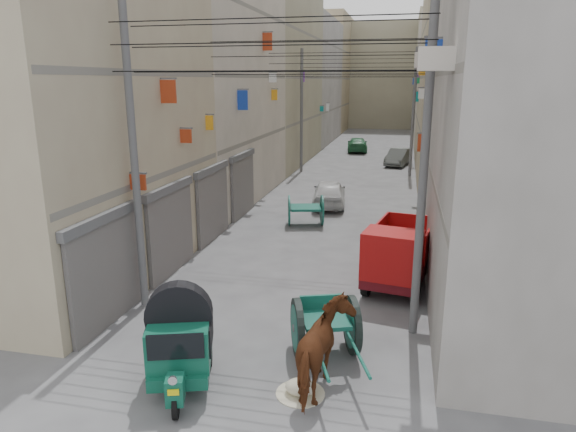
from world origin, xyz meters
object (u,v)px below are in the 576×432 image
(tonga_cart, at_px, (325,325))
(second_cart, at_px, (306,209))
(auto_rickshaw, at_px, (181,339))
(distant_car_white, at_px, (329,193))
(distant_car_grey, at_px, (398,157))
(distant_car_green, at_px, (357,145))
(feed_sack, at_px, (300,387))
(horse, at_px, (325,351))
(mini_truck, at_px, (397,259))

(tonga_cart, height_order, second_cart, tonga_cart)
(auto_rickshaw, height_order, second_cart, auto_rickshaw)
(distant_car_white, xyz_separation_m, distant_car_grey, (3.09, 13.52, -0.05))
(distant_car_white, bearing_deg, auto_rickshaw, 80.72)
(auto_rickshaw, relative_size, second_cart, 1.38)
(distant_car_white, bearing_deg, distant_car_green, -95.27)
(second_cart, xyz_separation_m, feed_sack, (2.20, -12.05, -0.54))
(auto_rickshaw, bearing_deg, distant_car_green, 71.47)
(feed_sack, height_order, distant_car_white, distant_car_white)
(second_cart, height_order, feed_sack, second_cart)
(feed_sack, xyz_separation_m, distant_car_white, (-1.73, 15.76, 0.50))
(feed_sack, distance_m, distant_car_green, 36.22)
(auto_rickshaw, bearing_deg, horse, -11.73)
(auto_rickshaw, relative_size, feed_sack, 3.98)
(distant_car_white, distance_m, distant_car_green, 20.39)
(tonga_cart, xyz_separation_m, distant_car_white, (-1.95, 14.12, -0.04))
(mini_truck, bearing_deg, auto_rickshaw, -115.02)
(second_cart, distance_m, distant_car_grey, 17.60)
(auto_rickshaw, xyz_separation_m, feed_sack, (2.45, 0.10, -0.81))
(distant_car_green, bearing_deg, mini_truck, 91.43)
(feed_sack, bearing_deg, auto_rickshaw, -177.78)
(feed_sack, bearing_deg, distant_car_green, 93.52)
(feed_sack, bearing_deg, second_cart, 100.36)
(tonga_cart, relative_size, second_cart, 1.82)
(second_cart, xyz_separation_m, distant_car_green, (-0.02, 24.10, -0.09))
(mini_truck, bearing_deg, horse, -92.66)
(mini_truck, relative_size, feed_sack, 6.24)
(second_cart, bearing_deg, mini_truck, -72.37)
(feed_sack, distance_m, horse, 0.88)
(mini_truck, height_order, distant_car_green, mini_truck)
(mini_truck, height_order, distant_car_white, mini_truck)
(mini_truck, xyz_separation_m, horse, (-1.28, -5.54, -0.08))
(horse, height_order, distant_car_white, horse)
(horse, bearing_deg, auto_rickshaw, 9.29)
(distant_car_grey, xyz_separation_m, distant_car_green, (-3.59, 6.87, -0.00))
(feed_sack, height_order, distant_car_grey, distant_car_grey)
(auto_rickshaw, xyz_separation_m, distant_car_white, (0.72, 15.86, -0.31))
(auto_rickshaw, distance_m, feed_sack, 2.58)
(auto_rickshaw, height_order, distant_car_white, auto_rickshaw)
(distant_car_grey, distance_m, distant_car_green, 7.75)
(horse, xyz_separation_m, distant_car_grey, (0.93, 29.05, -0.28))
(mini_truck, relative_size, distant_car_white, 0.99)
(mini_truck, relative_size, distant_car_green, 0.92)
(tonga_cart, distance_m, distant_car_white, 14.25)
(tonga_cart, bearing_deg, second_cart, 83.23)
(second_cart, xyz_separation_m, distant_car_white, (0.48, 3.71, -0.04))
(auto_rickshaw, relative_size, tonga_cart, 0.76)
(auto_rickshaw, distance_m, distant_car_white, 15.88)
(tonga_cart, distance_m, distant_car_green, 34.60)
(auto_rickshaw, distance_m, distant_car_green, 36.25)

